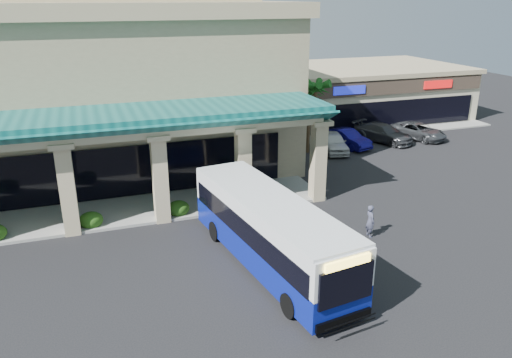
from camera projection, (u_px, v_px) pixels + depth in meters
name	position (u px, v px, depth m)	size (l,w,h in m)	color
ground	(247.00, 257.00, 22.79)	(110.00, 110.00, 0.00)	black
main_building	(54.00, 87.00, 32.53)	(30.80, 14.80, 11.35)	tan
arcade	(56.00, 171.00, 25.35)	(30.00, 6.20, 5.70)	#0D5352
strip_mall	(344.00, 92.00, 48.81)	(22.50, 12.50, 4.90)	beige
palm_0	(314.00, 120.00, 34.05)	(2.40, 2.40, 6.60)	#154F15
palm_1	(309.00, 115.00, 37.15)	(2.40, 2.40, 5.80)	#154F15
broadleaf_tree	(261.00, 110.00, 41.13)	(2.60, 2.60, 4.81)	#1F4610
transit_bus	(270.00, 233.00, 21.57)	(2.63, 11.28, 3.15)	#0A198D
pedestrian	(370.00, 221.00, 24.46)	(0.60, 0.40, 1.66)	#404359
car_silver	(333.00, 142.00, 38.13)	(1.75, 4.34, 1.48)	silver
car_white	(347.00, 138.00, 39.26)	(1.48, 4.26, 1.40)	#0E0A5F
car_red	(383.00, 133.00, 40.66)	(2.06, 5.08, 1.47)	#3B3D41
car_gray	(418.00, 131.00, 41.60)	(2.21, 4.79, 1.33)	#3E4045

